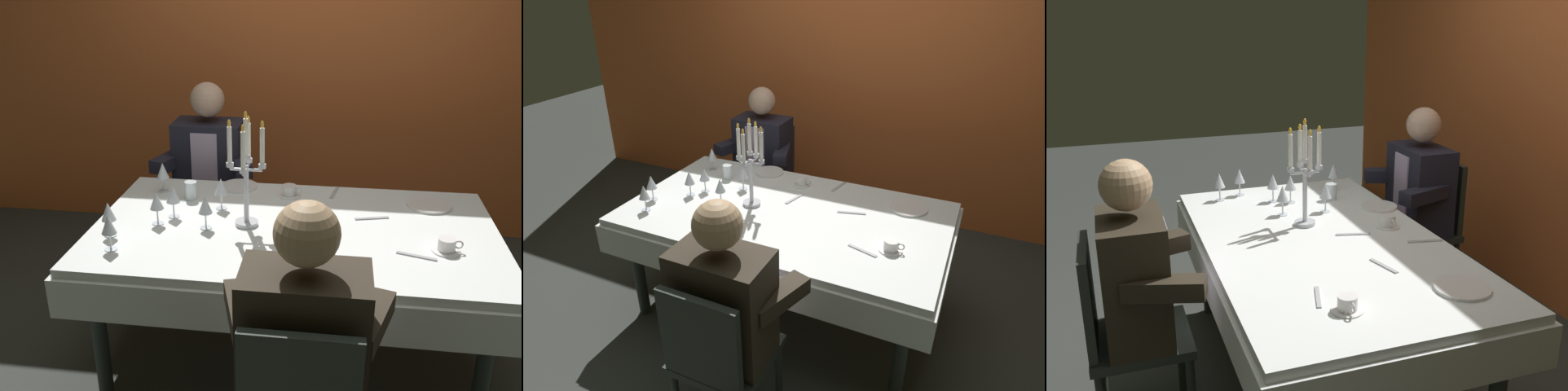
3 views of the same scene
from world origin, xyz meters
TOP-DOWN VIEW (x-y plane):
  - ground_plane at (0.00, 0.00)m, footprint 12.00×12.00m
  - back_wall at (0.00, 1.66)m, footprint 6.00×0.12m
  - dining_table at (0.00, 0.00)m, footprint 1.94×1.14m
  - candelabra at (-0.23, -0.01)m, footprint 0.19×0.19m
  - dinner_plate_0 at (0.67, 0.34)m, footprint 0.23×0.23m
  - dinner_plate_1 at (-0.34, 0.47)m, footprint 0.20×0.20m
  - wine_glass_0 at (-0.74, 0.35)m, footprint 0.07×0.07m
  - wine_glass_1 at (-0.82, -0.21)m, footprint 0.07×0.07m
  - wine_glass_2 at (-0.38, 0.16)m, footprint 0.07×0.07m
  - wine_glass_3 at (-0.77, -0.34)m, footprint 0.07×0.07m
  - wine_glass_4 at (-0.41, -0.07)m, footprint 0.07×0.07m
  - wine_glass_5 at (-0.59, 0.03)m, footprint 0.07×0.07m
  - wine_glass_6 at (-0.65, -0.06)m, footprint 0.07×0.07m
  - water_tumbler_0 at (-0.57, 0.27)m, footprint 0.06×0.06m
  - coffee_cup_0 at (0.68, -0.16)m, footprint 0.13×0.12m
  - coffee_cup_1 at (-0.06, 0.38)m, footprint 0.13×0.12m
  - fork_0 at (0.54, -0.23)m, footprint 0.17×0.07m
  - fork_1 at (0.18, 0.45)m, footprint 0.05×0.17m
  - fork_2 at (0.37, 0.14)m, footprint 0.17×0.06m
  - fork_3 at (-0.02, 0.17)m, footprint 0.06×0.17m
  - seated_diner_0 at (-0.61, 0.89)m, footprint 0.63×0.48m
  - seated_diner_1 at (0.11, -0.89)m, footprint 0.63×0.48m

SIDE VIEW (x-z plane):
  - ground_plane at x=0.00m, z-range 0.00..0.00m
  - dining_table at x=0.00m, z-range 0.25..0.99m
  - seated_diner_0 at x=-0.61m, z-range 0.12..1.36m
  - seated_diner_1 at x=0.11m, z-range 0.12..1.36m
  - fork_0 at x=0.54m, z-range 0.74..0.75m
  - fork_1 at x=0.18m, z-range 0.74..0.75m
  - fork_2 at x=0.37m, z-range 0.74..0.75m
  - fork_3 at x=-0.02m, z-range 0.74..0.75m
  - dinner_plate_0 at x=0.67m, z-range 0.74..0.75m
  - dinner_plate_1 at x=-0.34m, z-range 0.74..0.75m
  - coffee_cup_0 at x=0.68m, z-range 0.74..0.80m
  - coffee_cup_1 at x=-0.06m, z-range 0.74..0.80m
  - water_tumbler_0 at x=-0.57m, z-range 0.74..0.84m
  - wine_glass_0 at x=-0.74m, z-range 0.77..0.94m
  - wine_glass_2 at x=-0.38m, z-range 0.77..0.94m
  - wine_glass_3 at x=-0.77m, z-range 0.77..0.94m
  - wine_glass_4 at x=-0.41m, z-range 0.77..0.94m
  - wine_glass_1 at x=-0.82m, z-range 0.77..0.94m
  - wine_glass_5 at x=-0.59m, z-range 0.77..0.94m
  - wine_glass_6 at x=-0.65m, z-range 0.77..0.94m
  - candelabra at x=-0.23m, z-range 0.72..1.28m
  - back_wall at x=0.00m, z-range 0.00..2.70m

